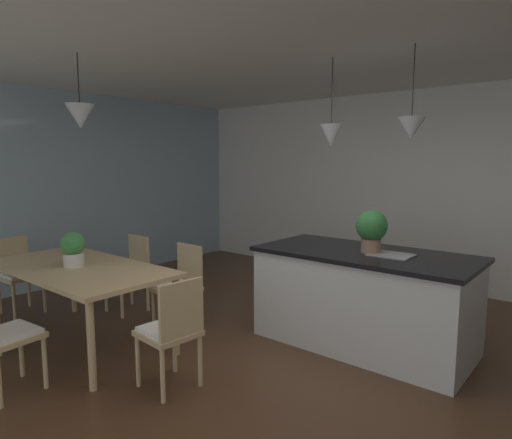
% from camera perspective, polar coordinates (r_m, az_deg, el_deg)
% --- Properties ---
extents(ground_plane, '(10.00, 8.40, 0.04)m').
position_cam_1_polar(ground_plane, '(3.91, 5.58, -19.22)').
color(ground_plane, '#4C301E').
extents(ceiling_slab, '(10.00, 8.40, 0.12)m').
position_cam_1_polar(ceiling_slab, '(3.64, 6.19, 23.85)').
color(ceiling_slab, white).
extents(wall_back_kitchen, '(10.00, 0.12, 2.70)m').
position_cam_1_polar(wall_back_kitchen, '(6.47, 22.15, 3.56)').
color(wall_back_kitchen, white).
rests_on(wall_back_kitchen, ground_plane).
extents(window_wall_left_glazing, '(0.06, 8.40, 2.70)m').
position_cam_1_polar(window_wall_left_glazing, '(6.67, -24.59, 3.54)').
color(window_wall_left_glazing, '#9EB7C6').
rests_on(window_wall_left_glazing, ground_plane).
extents(dining_table, '(1.97, 0.98, 0.76)m').
position_cam_1_polar(dining_table, '(4.53, -21.93, -6.36)').
color(dining_table, tan).
rests_on(dining_table, ground_plane).
extents(chair_kitchen_end, '(0.43, 0.43, 0.87)m').
position_cam_1_polar(chair_kitchen_end, '(3.50, -10.80, -13.73)').
color(chair_kitchen_end, tan).
rests_on(chair_kitchen_end, ground_plane).
extents(chair_near_right, '(0.44, 0.44, 0.87)m').
position_cam_1_polar(chair_near_right, '(3.86, -30.02, -12.61)').
color(chair_near_right, tan).
rests_on(chair_near_right, ground_plane).
extents(chair_far_right, '(0.42, 0.42, 0.87)m').
position_cam_1_polar(chair_far_right, '(4.69, -9.75, -8.17)').
color(chair_far_right, tan).
rests_on(chair_far_right, ground_plane).
extents(chair_far_left, '(0.41, 0.41, 0.87)m').
position_cam_1_polar(chair_far_left, '(5.38, -15.98, -6.33)').
color(chair_far_left, tan).
rests_on(chair_far_left, ground_plane).
extents(chair_window_end, '(0.43, 0.43, 0.87)m').
position_cam_1_polar(chair_window_end, '(5.77, -28.35, -6.01)').
color(chair_window_end, tan).
rests_on(chair_window_end, ground_plane).
extents(kitchen_island, '(1.99, 0.98, 0.91)m').
position_cam_1_polar(kitchen_island, '(4.35, 13.68, -9.74)').
color(kitchen_island, silver).
rests_on(kitchen_island, ground_plane).
extents(pendant_over_table, '(0.25, 0.25, 0.67)m').
position_cam_1_polar(pendant_over_table, '(4.42, -21.74, 12.28)').
color(pendant_over_table, black).
extents(pendant_over_island_main, '(0.21, 0.21, 0.83)m').
position_cam_1_polar(pendant_over_island_main, '(4.34, 9.67, 10.67)').
color(pendant_over_island_main, black).
extents(pendant_over_island_aux, '(0.22, 0.22, 0.78)m').
position_cam_1_polar(pendant_over_island_aux, '(4.01, 19.42, 11.08)').
color(pendant_over_island_aux, black).
extents(potted_plant_on_island, '(0.29, 0.29, 0.39)m').
position_cam_1_polar(potted_plant_on_island, '(4.18, 14.68, -1.14)').
color(potted_plant_on_island, '#8C664C').
rests_on(potted_plant_on_island, kitchen_island).
extents(potted_plant_on_table, '(0.22, 0.22, 0.33)m').
position_cam_1_polar(potted_plant_on_table, '(4.48, -22.53, -3.44)').
color(potted_plant_on_table, beige).
rests_on(potted_plant_on_table, dining_table).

